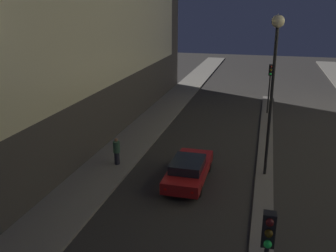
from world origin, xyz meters
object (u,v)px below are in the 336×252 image
Objects in this scene: traffic_light_mid at (270,78)px; street_lamp at (275,60)px; car_left_lane at (189,170)px; pedestrian_on_left_sidewalk at (117,151)px; traffic_light_near at (267,252)px.

street_lamp is at bearing -90.00° from traffic_light_mid.
traffic_light_mid is 14.79m from car_left_lane.
street_lamp is 5.23× the size of pedestrian_on_left_sidewalk.
traffic_light_near is at bearing -51.32° from pedestrian_on_left_sidewalk.
pedestrian_on_left_sidewalk is at bearing -174.46° from street_lamp.
traffic_light_mid is at bearing 57.65° from pedestrian_on_left_sidewalk.
street_lamp is (0.00, -12.31, 3.15)m from traffic_light_mid.
street_lamp is at bearing 5.54° from pedestrian_on_left_sidewalk.
pedestrian_on_left_sidewalk is at bearing 128.68° from traffic_light_near.
traffic_light_near is 11.62m from street_lamp.
pedestrian_on_left_sidewalk is (-8.31, 10.38, -2.22)m from traffic_light_near.
car_left_lane is 3.00× the size of pedestrian_on_left_sidewalk.
traffic_light_near and traffic_light_mid have the same top height.
car_left_lane is (-3.89, -14.06, -2.46)m from traffic_light_mid.
traffic_light_mid is 12.71m from street_lamp.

